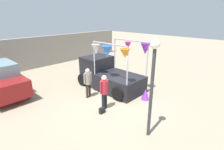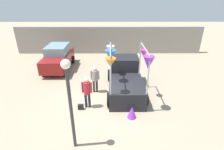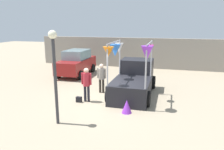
# 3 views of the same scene
# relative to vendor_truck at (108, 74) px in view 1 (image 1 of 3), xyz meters

# --- Properties ---
(ground_plane) EXTENTS (60.00, 60.00, 0.00)m
(ground_plane) POSITION_rel_vendor_truck_xyz_m (-1.00, -1.36, -0.87)
(ground_plane) COLOR gray
(vendor_truck) EXTENTS (2.46, 4.15, 2.96)m
(vendor_truck) POSITION_rel_vendor_truck_xyz_m (0.00, 0.00, 0.00)
(vendor_truck) COLOR black
(vendor_truck) RESTS_ON ground
(parked_car) EXTENTS (1.88, 4.00, 1.88)m
(parked_car) POSITION_rel_vendor_truck_xyz_m (-4.94, 3.38, 0.08)
(parked_car) COLOR maroon
(parked_car) RESTS_ON ground
(person_customer) EXTENTS (0.53, 0.34, 1.72)m
(person_customer) POSITION_rel_vendor_truck_xyz_m (-2.05, -1.83, 0.18)
(person_customer) COLOR black
(person_customer) RESTS_ON ground
(person_vendor) EXTENTS (0.53, 0.34, 1.65)m
(person_vendor) POSITION_rel_vendor_truck_xyz_m (-1.78, -0.28, 0.13)
(person_vendor) COLOR #2D2823
(person_vendor) RESTS_ON ground
(handbag) EXTENTS (0.28, 0.16, 0.28)m
(handbag) POSITION_rel_vendor_truck_xyz_m (-2.40, -2.03, -0.73)
(handbag) COLOR black
(handbag) RESTS_ON ground
(street_lamp) EXTENTS (0.32, 0.32, 3.61)m
(street_lamp) POSITION_rel_vendor_truck_xyz_m (-2.25, -4.43, 1.52)
(street_lamp) COLOR #333338
(street_lamp) RESTS_ON ground
(brick_boundary_wall) EXTENTS (18.00, 0.36, 2.60)m
(brick_boundary_wall) POSITION_rel_vendor_truck_xyz_m (-1.00, 7.41, 0.43)
(brick_boundary_wall) COLOR gray
(brick_boundary_wall) RESTS_ON ground
(folded_kite_bundle_violet) EXTENTS (0.50, 0.50, 0.60)m
(folded_kite_bundle_violet) POSITION_rel_vendor_truck_xyz_m (0.16, -2.71, -0.57)
(folded_kite_bundle_violet) COLOR purple
(folded_kite_bundle_violet) RESTS_ON ground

